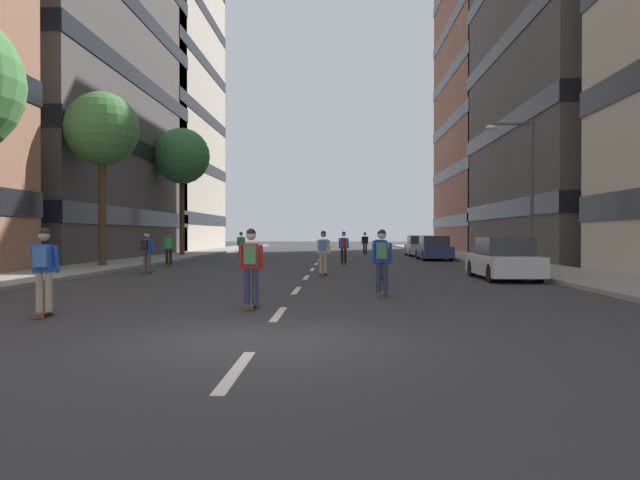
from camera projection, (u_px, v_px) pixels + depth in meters
The scene contains 24 objects.
ground_plane at pixel (320, 259), 37.59m from camera, with size 171.17×171.17×0.00m, color #333335.
sidewalk_left at pixel (178, 256), 41.49m from camera, with size 3.52×78.46×0.14m, color gray.
sidewalk_right at pixel (467, 256), 40.82m from camera, with size 3.52×78.46×0.14m, color gray.
lane_markings at pixel (321, 258), 39.56m from camera, with size 0.16×67.20×0.01m.
building_left_mid at pixel (51, 54), 39.33m from camera, with size 12.54×23.11×27.27m.
building_left_far at pixel (144, 95), 57.99m from camera, with size 12.54×19.43×30.67m.
building_right_mid at pixel (598, 93), 38.17m from camera, with size 12.54×20.42×21.53m.
building_right_far at pixel (513, 79), 56.78m from camera, with size 12.54×18.13×33.19m.
parked_car_near at pixel (420, 247), 43.34m from camera, with size 1.82×4.40×1.52m.
parked_car_mid at pixel (434, 249), 36.83m from camera, with size 1.82×4.40×1.52m.
parked_car_far at pixel (503, 260), 21.19m from camera, with size 1.82×4.40×1.52m.
street_tree_mid at pixel (102, 130), 28.12m from camera, with size 3.51×3.51×8.33m.
street_tree_far at pixel (182, 157), 42.37m from camera, with size 4.02×4.02×9.16m.
streetlamp_right at pixel (524, 178), 25.99m from camera, with size 2.13×0.30×6.50m.
skater_0 at pixel (169, 247), 29.72m from camera, with size 0.57×0.92×1.78m.
skater_1 at pixel (382, 258), 15.65m from camera, with size 0.56×0.92×1.78m.
skater_2 at pixel (365, 242), 45.67m from camera, with size 0.56×0.92×1.78m.
skater_3 at pixel (251, 263), 12.94m from camera, with size 0.54×0.91×1.78m.
skater_4 at pixel (380, 251), 21.26m from camera, with size 0.57×0.92×1.78m.
skater_5 at pixel (147, 249), 24.10m from camera, with size 0.57×0.92×1.78m.
skater_6 at pixel (344, 246), 31.33m from camera, with size 0.54×0.91×1.78m.
skater_7 at pixel (323, 250), 23.20m from camera, with size 0.56×0.92×1.78m.
skater_8 at pixel (44, 266), 11.70m from camera, with size 0.56×0.92×1.78m.
skater_9 at pixel (241, 244), 38.15m from camera, with size 0.55×0.91×1.78m.
Camera 1 is at (1.25, -9.03, 1.66)m, focal length 32.87 mm.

